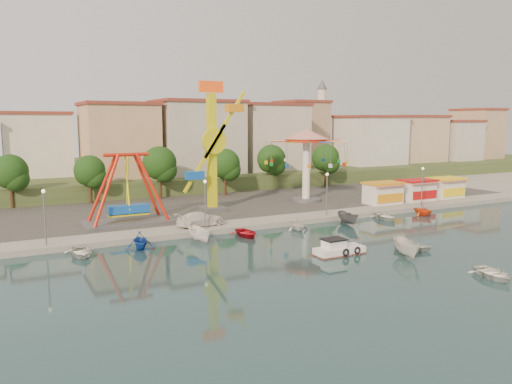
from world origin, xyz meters
TOP-DOWN VIEW (x-y plane):
  - ground at (0.00, 0.00)m, footprint 200.00×200.00m
  - quay_deck at (0.00, 62.00)m, footprint 200.00×100.00m
  - asphalt_pad at (0.00, 30.00)m, footprint 90.00×28.00m
  - hill_terrace at (0.00, 67.00)m, footprint 200.00×60.00m
  - pirate_ship_ride at (-14.69, 19.67)m, footprint 10.00×5.00m
  - kamikaze_tower at (-2.79, 22.47)m, footprint 5.90×3.10m
  - wave_swinger at (12.02, 23.65)m, footprint 11.60×11.60m
  - booth_left at (20.17, 16.49)m, footprint 5.40×3.78m
  - booth_mid at (26.69, 16.49)m, footprint 5.40×3.78m
  - booth_right at (32.66, 16.49)m, footprint 5.40×3.78m
  - lamp_post_0 at (-24.00, 13.00)m, footprint 0.14×0.14m
  - lamp_post_1 at (-8.00, 13.00)m, footprint 0.14×0.14m
  - lamp_post_2 at (8.00, 13.00)m, footprint 0.14×0.14m
  - lamp_post_3 at (24.00, 13.00)m, footprint 0.14×0.14m
  - tree_0 at (-26.00, 36.98)m, footprint 4.60×4.60m
  - tree_1 at (-16.00, 36.24)m, footprint 4.35×4.35m
  - tree_2 at (-6.00, 35.81)m, footprint 5.02×5.02m
  - tree_3 at (4.00, 34.36)m, footprint 4.68×4.68m
  - tree_4 at (14.00, 37.35)m, footprint 4.86×4.86m
  - tree_5 at (24.00, 35.54)m, footprint 4.83×4.83m
  - building_1 at (-21.33, 51.38)m, footprint 12.33×9.01m
  - building_2 at (-8.19, 51.96)m, footprint 11.95×9.28m
  - building_3 at (5.60, 48.80)m, footprint 12.59×10.50m
  - building_4 at (19.07, 52.20)m, footprint 10.75×9.23m
  - building_5 at (32.37, 50.33)m, footprint 12.77×10.96m
  - building_6 at (44.15, 48.77)m, footprint 8.23×8.98m
  - building_7 at (56.03, 53.70)m, footprint 11.59×10.93m
  - building_8 at (69.93, 47.19)m, footprint 12.84×9.28m
  - building_9 at (83.46, 49.95)m, footprint 12.95×9.17m
  - minaret at (36.00, 54.00)m, footprint 2.80×2.80m
  - cabin_motorboat at (-0.56, -0.71)m, footprint 4.77×1.97m
  - rowboat_a at (6.60, -2.79)m, footprint 4.24×4.12m
  - rowboat_b at (5.85, -11.89)m, footprint 3.59×4.35m
  - skiff at (4.34, -4.29)m, footprint 3.29×4.75m
  - van at (-8.02, 14.36)m, footprint 5.70×2.95m
  - moored_boat_0 at (-21.40, 9.80)m, footprint 2.74×3.83m
  - moored_boat_1 at (-16.02, 9.80)m, footprint 3.23×3.60m
  - moored_boat_2 at (-9.85, 9.80)m, footprint 1.80×4.19m
  - moored_boat_3 at (-4.68, 9.80)m, footprint 2.72×3.76m
  - moored_boat_4 at (1.71, 9.80)m, footprint 2.45×2.82m
  - moored_boat_5 at (8.83, 9.80)m, footprint 1.92×3.99m
  - moored_boat_6 at (14.68, 9.80)m, footprint 3.74×4.63m
  - moored_boat_7 at (20.94, 9.80)m, footprint 2.81×3.17m

SIDE VIEW (x-z plane):
  - ground at x=0.00m, z-range 0.00..0.00m
  - quay_deck at x=0.00m, z-range 0.00..0.60m
  - rowboat_a at x=6.60m, z-range 0.00..0.72m
  - moored_boat_3 at x=-4.68m, z-range 0.00..0.77m
  - rowboat_b at x=5.85m, z-range 0.00..0.78m
  - moored_boat_0 at x=-21.40m, z-range 0.00..0.79m
  - moored_boat_6 at x=14.68m, z-range 0.00..0.85m
  - cabin_motorboat at x=-0.56m, z-range -0.39..1.28m
  - asphalt_pad at x=0.00m, z-range 0.60..0.61m
  - moored_boat_4 at x=1.71m, z-range 0.00..1.46m
  - moored_boat_5 at x=8.83m, z-range 0.00..1.48m
  - moored_boat_7 at x=20.94m, z-range 0.00..1.54m
  - moored_boat_2 at x=-9.85m, z-range 0.00..1.58m
  - moored_boat_1 at x=-16.02m, z-range 0.00..1.70m
  - skiff at x=4.34m, z-range 0.00..1.72m
  - van at x=-8.02m, z-range 0.60..2.18m
  - hill_terrace at x=0.00m, z-range 0.00..3.00m
  - booth_left at x=20.17m, z-range 0.62..3.70m
  - booth_mid at x=26.69m, z-range 0.62..3.70m
  - booth_right at x=32.66m, z-range 0.62..3.70m
  - lamp_post_0 at x=-24.00m, z-range 0.60..5.60m
  - lamp_post_1 at x=-8.00m, z-range 0.60..5.60m
  - lamp_post_2 at x=8.00m, z-range 0.60..5.60m
  - lamp_post_3 at x=24.00m, z-range 0.60..5.60m
  - pirate_ship_ride at x=-14.69m, z-range 0.39..8.39m
  - tree_1 at x=-16.00m, z-range 1.80..8.60m
  - tree_0 at x=-26.00m, z-range 1.87..9.07m
  - tree_3 at x=4.00m, z-range 1.90..9.21m
  - tree_5 at x=24.00m, z-range 1.94..9.48m
  - tree_4 at x=14.00m, z-range 1.95..9.55m
  - tree_2 at x=-6.00m, z-range 1.99..9.84m
  - building_1 at x=-21.33m, z-range 3.00..11.63m
  - building_7 at x=56.03m, z-range 3.00..11.76m
  - building_3 at x=5.60m, z-range 3.00..12.20m
  - building_9 at x=83.46m, z-range 3.00..12.21m
  - building_4 at x=19.07m, z-range 3.00..12.24m
  - wave_swinger at x=12.02m, z-range 3.00..13.40m
  - kamikaze_tower at x=-2.79m, z-range 0.27..16.77m
  - building_5 at x=32.37m, z-range 3.00..14.21m
  - building_2 at x=-8.19m, z-range 3.00..14.23m
  - building_6 at x=44.15m, z-range 3.00..15.36m
  - building_8 at x=69.93m, z-range 3.00..15.58m
  - minaret at x=36.00m, z-range 3.55..21.55m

